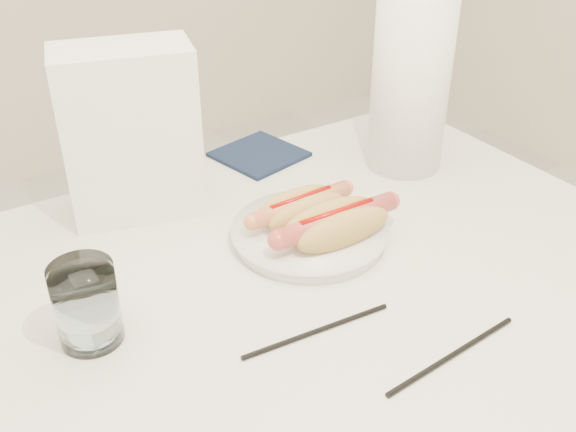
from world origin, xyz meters
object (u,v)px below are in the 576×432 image
hotdog_left (301,208)px  hotdog_right (336,225)px  water_glass (86,304)px  plate (309,235)px  napkin_box (131,133)px  table (264,322)px  paper_towel_roll (410,85)px

hotdog_left → hotdog_right: bearing=-80.2°
hotdog_right → water_glass: bearing=179.5°
plate → water_glass: bearing=-173.8°
hotdog_left → napkin_box: bearing=130.2°
water_glass → napkin_box: (0.17, 0.26, 0.08)m
hotdog_right → napkin_box: bearing=126.8°
table → hotdog_left: size_ratio=6.87×
hotdog_left → water_glass: bearing=-172.1°
hotdog_right → hotdog_left: bearing=102.7°
table → plate: bearing=28.6°
table → napkin_box: size_ratio=4.47×
plate → paper_towel_roll: size_ratio=0.75×
hotdog_right → water_glass: (-0.36, 0.00, 0.01)m
table → plate: 0.15m
water_glass → paper_towel_roll: 0.66m
napkin_box → paper_towel_roll: 0.48m
table → napkin_box: napkin_box is taller
hotdog_left → napkin_box: napkin_box is taller
napkin_box → water_glass: bearing=-107.6°
table → napkin_box: (-0.06, 0.29, 0.19)m
table → paper_towel_roll: 0.49m
paper_towel_roll → napkin_box: bearing=167.2°
hotdog_left → paper_towel_roll: bearing=14.9°
plate → hotdog_right: (0.02, -0.04, 0.03)m
paper_towel_roll → water_glass: bearing=-166.1°
napkin_box → paper_towel_roll: bearing=2.0°
hotdog_left → plate: bearing=-99.4°
table → hotdog_right: hotdog_right is taller
hotdog_right → paper_towel_roll: 0.33m
hotdog_left → paper_towel_roll: 0.32m
hotdog_left → paper_towel_roll: (0.28, 0.09, 0.11)m
table → hotdog_right: 0.17m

